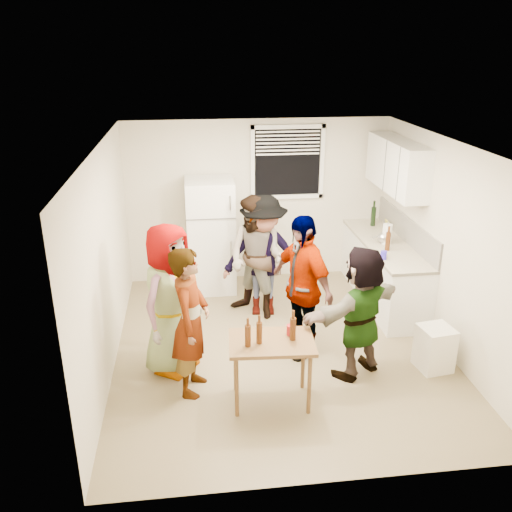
{
  "coord_description": "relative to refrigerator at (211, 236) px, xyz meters",
  "views": [
    {
      "loc": [
        -1.02,
        -5.77,
        3.54
      ],
      "look_at": [
        -0.28,
        0.22,
        1.15
      ],
      "focal_mm": 38.0,
      "sensor_mm": 36.0,
      "label": 1
    }
  ],
  "objects": [
    {
      "name": "picture_frame",
      "position": [
        2.67,
        -0.17,
        0.12
      ],
      "size": [
        0.02,
        0.16,
        0.13
      ],
      "primitive_type": "cube",
      "color": "#DCD04A",
      "rests_on": "countertop"
    },
    {
      "name": "serving_table",
      "position": [
        0.47,
        -2.94,
        -0.85
      ],
      "size": [
        0.9,
        0.63,
        0.73
      ],
      "primitive_type": null,
      "rotation": [
        0.0,
        0.0,
        -0.06
      ],
      "color": "brown",
      "rests_on": "ground"
    },
    {
      "name": "red_cup",
      "position": [
        0.68,
        -2.84,
        -0.12
      ],
      "size": [
        0.08,
        0.08,
        0.11
      ],
      "primitive_type": "cylinder",
      "color": "#A2171A",
      "rests_on": "serving_table"
    },
    {
      "name": "room",
      "position": [
        0.75,
        -1.88,
        -0.85
      ],
      "size": [
        4.0,
        4.5,
        2.5
      ],
      "primitive_type": null,
      "color": "beige",
      "rests_on": "ground"
    },
    {
      "name": "countertop",
      "position": [
        2.45,
        -0.73,
        0.03
      ],
      "size": [
        0.64,
        2.22,
        0.04
      ],
      "primitive_type": "cube",
      "color": "beige",
      "rests_on": "counter_lower"
    },
    {
      "name": "guest_black",
      "position": [
        0.97,
        -1.99,
        -0.85
      ],
      "size": [
        2.02,
        1.71,
        0.43
      ],
      "primitive_type": "imported",
      "rotation": [
        0.0,
        0.0,
        -1.1
      ],
      "color": "black",
      "rests_on": "ground"
    },
    {
      "name": "backsplash",
      "position": [
        2.74,
        -0.73,
        0.23
      ],
      "size": [
        0.03,
        2.2,
        0.36
      ],
      "primitive_type": "cube",
      "color": "#B6B0A6",
      "rests_on": "countertop"
    },
    {
      "name": "kettle",
      "position": [
        2.4,
        -0.76,
        0.05
      ],
      "size": [
        0.24,
        0.2,
        0.2
      ],
      "primitive_type": null,
      "rotation": [
        0.0,
        0.0,
        0.02
      ],
      "color": "silver",
      "rests_on": "countertop"
    },
    {
      "name": "window",
      "position": [
        1.2,
        0.33,
        1.0
      ],
      "size": [
        1.12,
        0.1,
        1.06
      ],
      "primitive_type": null,
      "color": "white",
      "rests_on": "room"
    },
    {
      "name": "guest_back_right",
      "position": [
        0.67,
        -0.92,
        -0.85
      ],
      "size": [
        1.3,
        1.82,
        0.63
      ],
      "primitive_type": "imported",
      "rotation": [
        0.0,
        0.0,
        -0.13
      ],
      "color": "#424247",
      "rests_on": "ground"
    },
    {
      "name": "guest_orange",
      "position": [
        1.53,
        -2.52,
        -0.85
      ],
      "size": [
        2.01,
        2.05,
        0.45
      ],
      "primitive_type": "imported",
      "rotation": [
        0.0,
        0.0,
        3.69
      ],
      "color": "#D17C56",
      "rests_on": "ground"
    },
    {
      "name": "refrigerator",
      "position": [
        0.0,
        0.0,
        0.0
      ],
      "size": [
        0.7,
        0.7,
        1.7
      ],
      "primitive_type": "cube",
      "color": "white",
      "rests_on": "ground"
    },
    {
      "name": "wine_bottle",
      "position": [
        2.5,
        0.02,
        0.05
      ],
      "size": [
        0.07,
        0.07,
        0.29
      ],
      "primitive_type": "cylinder",
      "color": "black",
      "rests_on": "countertop"
    },
    {
      "name": "counter_lower",
      "position": [
        2.45,
        -0.73,
        -0.42
      ],
      "size": [
        0.6,
        2.2,
        0.86
      ],
      "primitive_type": "cube",
      "color": "white",
      "rests_on": "ground"
    },
    {
      "name": "guest_grey",
      "position": [
        -0.55,
        -2.16,
        -0.85
      ],
      "size": [
        1.94,
        1.71,
        0.56
      ],
      "primitive_type": "imported",
      "rotation": [
        0.0,
        0.0,
        0.97
      ],
      "color": "gray",
      "rests_on": "ground"
    },
    {
      "name": "trash_bin",
      "position": [
        2.44,
        -2.55,
        -0.6
      ],
      "size": [
        0.41,
        0.41,
        0.52
      ],
      "primitive_type": "cube",
      "rotation": [
        0.0,
        0.0,
        0.15
      ],
      "color": "white",
      "rests_on": "ground"
    },
    {
      "name": "beer_bottle_table",
      "position": [
        0.69,
        -2.94,
        -0.12
      ],
      "size": [
        0.06,
        0.06,
        0.24
      ],
      "primitive_type": "cylinder",
      "color": "#47230C",
      "rests_on": "serving_table"
    },
    {
      "name": "guest_back_left",
      "position": [
        0.56,
        -0.97,
        -0.85
      ],
      "size": [
        1.75,
        1.8,
        0.64
      ],
      "primitive_type": "imported",
      "rotation": [
        0.0,
        0.0,
        -0.74
      ],
      "color": "brown",
      "rests_on": "ground"
    },
    {
      "name": "paper_towel",
      "position": [
        2.43,
        -0.79,
        0.05
      ],
      "size": [
        0.13,
        0.13,
        0.28
      ],
      "primitive_type": "cylinder",
      "color": "white",
      "rests_on": "countertop"
    },
    {
      "name": "beer_bottle_counter",
      "position": [
        2.35,
        -1.04,
        0.05
      ],
      "size": [
        0.07,
        0.07,
        0.25
      ],
      "primitive_type": "cylinder",
      "color": "#47230C",
      "rests_on": "countertop"
    },
    {
      "name": "guest_stripe",
      "position": [
        -0.33,
        -2.61,
        -0.85
      ],
      "size": [
        1.74,
        0.97,
        0.39
      ],
      "primitive_type": "imported",
      "rotation": [
        0.0,
        0.0,
        1.33
      ],
      "color": "#141933",
      "rests_on": "ground"
    },
    {
      "name": "blue_cup",
      "position": [
        2.19,
        -1.35,
        0.05
      ],
      "size": [
        0.08,
        0.08,
        0.11
      ],
      "primitive_type": "cylinder",
      "color": "#3326D4",
      "rests_on": "countertop"
    },
    {
      "name": "upper_cabinets",
      "position": [
        2.58,
        -0.53,
        1.1
      ],
      "size": [
        0.34,
        1.6,
        0.7
      ],
      "primitive_type": "cube",
      "color": "white",
      "rests_on": "room"
    }
  ]
}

